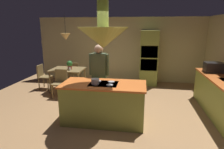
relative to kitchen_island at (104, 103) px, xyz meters
name	(u,v)px	position (x,y,z in m)	size (l,w,h in m)	color
ground	(106,117)	(0.00, 0.20, -0.47)	(8.16, 8.16, 0.00)	#AD7F51
wall_back	(121,50)	(0.00, 3.65, 0.80)	(6.80, 0.10, 2.55)	beige
kitchen_island	(104,103)	(0.00, 0.00, 0.00)	(1.91, 0.90, 0.95)	#939E42
counter_run_right	(221,97)	(2.84, 0.80, 0.00)	(0.73, 2.63, 0.93)	#939E42
oven_tower	(149,58)	(1.10, 3.24, 0.56)	(0.66, 0.62, 2.05)	#939E42
dining_table	(68,72)	(-1.70, 2.10, 0.19)	(1.11, 0.87, 0.76)	olive
person_at_island	(99,73)	(-0.26, 0.72, 0.54)	(0.53, 0.23, 1.74)	tan
range_hood	(103,36)	(0.00, 0.00, 1.52)	(1.10, 1.10, 1.00)	#939E42
pendant_light_over_table	(66,37)	(-1.70, 2.10, 1.39)	(0.32, 0.32, 0.82)	#E0B266
chair_facing_island	(60,81)	(-1.70, 1.44, 0.03)	(0.40, 0.40, 0.87)	olive
chair_by_back_wall	(74,72)	(-1.70, 2.76, 0.03)	(0.40, 0.40, 0.87)	olive
chair_at_corner	(43,75)	(-2.63, 2.10, 0.03)	(0.40, 0.40, 0.87)	olive
potted_plant_on_table	(70,65)	(-1.59, 2.04, 0.46)	(0.20, 0.20, 0.30)	#99382D
cup_on_table	(70,69)	(-1.53, 1.88, 0.33)	(0.07, 0.07, 0.09)	white
microwave_on_counter	(213,67)	(2.84, 1.58, 0.60)	(0.46, 0.36, 0.28)	#232326
cooking_pot_on_cooktop	(95,81)	(-0.16, -0.13, 0.54)	(0.18, 0.18, 0.12)	#B2B2B7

